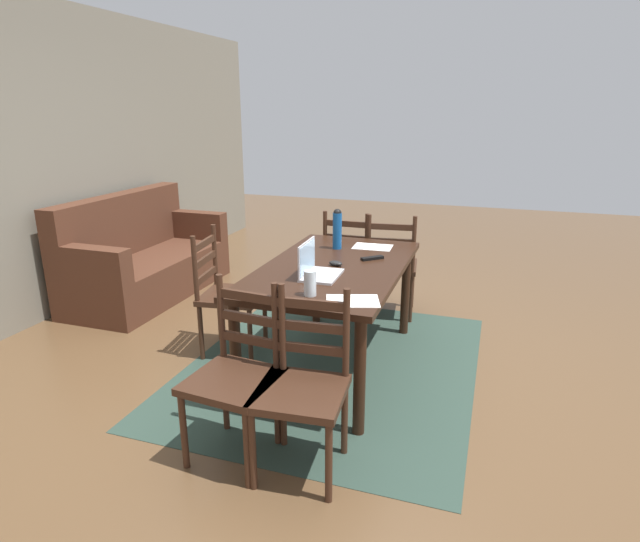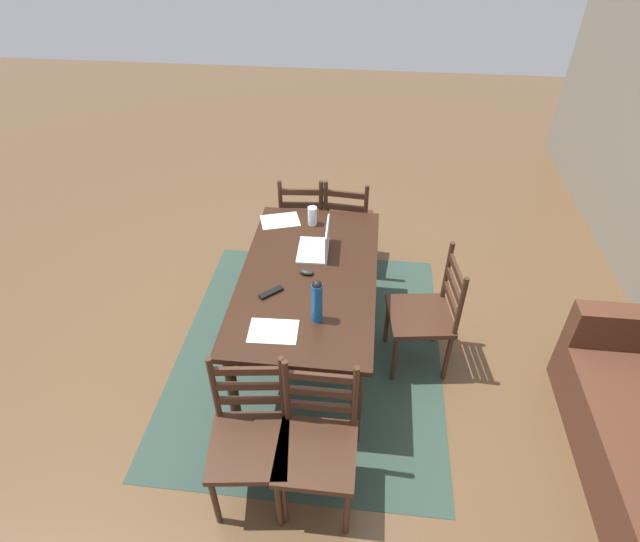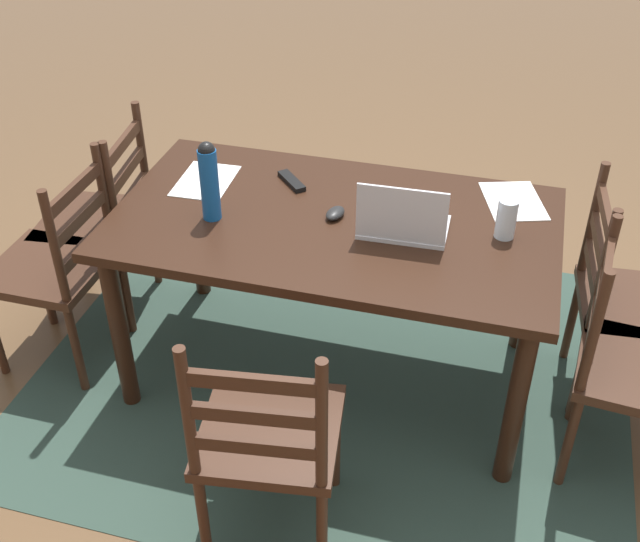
{
  "view_description": "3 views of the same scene",
  "coord_description": "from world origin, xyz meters",
  "px_view_note": "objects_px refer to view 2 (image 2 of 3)",
  "views": [
    {
      "loc": [
        -3.32,
        -1.02,
        1.81
      ],
      "look_at": [
        0.13,
        0.14,
        0.67
      ],
      "focal_mm": 29.53,
      "sensor_mm": 36.0,
      "label": 1
    },
    {
      "loc": [
        2.71,
        0.38,
        2.97
      ],
      "look_at": [
        -0.13,
        0.07,
        0.69
      ],
      "focal_mm": 28.7,
      "sensor_mm": 36.0,
      "label": 2
    },
    {
      "loc": [
        -0.62,
        2.44,
        2.33
      ],
      "look_at": [
        0.02,
        0.11,
        0.6
      ],
      "focal_mm": 44.51,
      "sensor_mm": 36.0,
      "label": 3
    }
  ],
  "objects_px": {
    "water_bottle": "(317,300)",
    "chair_left_near": "(305,221)",
    "drinking_glass": "(312,216)",
    "tv_remote": "(271,292)",
    "chair_far_head": "(426,315)",
    "computer_mouse": "(307,272)",
    "laptop": "(319,245)",
    "chair_right_near": "(250,439)",
    "dining_table": "(309,284)",
    "chair_right_far": "(317,445)",
    "chair_left_far": "(345,223)"
  },
  "relations": [
    {
      "from": "water_bottle",
      "to": "chair_left_near",
      "type": "bearing_deg",
      "value": -169.36
    },
    {
      "from": "drinking_glass",
      "to": "tv_remote",
      "type": "distance_m",
      "value": 0.87
    },
    {
      "from": "chair_far_head",
      "to": "computer_mouse",
      "type": "bearing_deg",
      "value": -89.75
    },
    {
      "from": "laptop",
      "to": "drinking_glass",
      "type": "bearing_deg",
      "value": -165.78
    },
    {
      "from": "chair_right_near",
      "to": "computer_mouse",
      "type": "relative_size",
      "value": 9.5
    },
    {
      "from": "laptop",
      "to": "drinking_glass",
      "type": "distance_m",
      "value": 0.37
    },
    {
      "from": "chair_left_near",
      "to": "water_bottle",
      "type": "bearing_deg",
      "value": 10.64
    },
    {
      "from": "dining_table",
      "to": "chair_right_far",
      "type": "bearing_deg",
      "value": 9.48
    },
    {
      "from": "drinking_glass",
      "to": "computer_mouse",
      "type": "xyz_separation_m",
      "value": [
        0.62,
        0.03,
        -0.06
      ]
    },
    {
      "from": "dining_table",
      "to": "chair_left_near",
      "type": "xyz_separation_m",
      "value": [
        -1.12,
        -0.18,
        -0.21
      ]
    },
    {
      "from": "water_bottle",
      "to": "computer_mouse",
      "type": "bearing_deg",
      "value": -164.48
    },
    {
      "from": "chair_right_far",
      "to": "chair_left_near",
      "type": "relative_size",
      "value": 1.0
    },
    {
      "from": "chair_left_near",
      "to": "water_bottle",
      "type": "relative_size",
      "value": 3.06
    },
    {
      "from": "laptop",
      "to": "water_bottle",
      "type": "distance_m",
      "value": 0.72
    },
    {
      "from": "computer_mouse",
      "to": "dining_table",
      "type": "bearing_deg",
      "value": 93.97
    },
    {
      "from": "chair_right_near",
      "to": "drinking_glass",
      "type": "height_order",
      "value": "chair_right_near"
    },
    {
      "from": "dining_table",
      "to": "tv_remote",
      "type": "relative_size",
      "value": 9.77
    },
    {
      "from": "chair_left_far",
      "to": "computer_mouse",
      "type": "height_order",
      "value": "chair_left_far"
    },
    {
      "from": "chair_right_near",
      "to": "tv_remote",
      "type": "distance_m",
      "value": 0.94
    },
    {
      "from": "chair_left_far",
      "to": "laptop",
      "type": "relative_size",
      "value": 2.91
    },
    {
      "from": "dining_table",
      "to": "chair_left_near",
      "type": "bearing_deg",
      "value": -170.7
    },
    {
      "from": "chair_right_near",
      "to": "chair_far_head",
      "type": "bearing_deg",
      "value": 137.54
    },
    {
      "from": "chair_left_near",
      "to": "chair_right_far",
      "type": "bearing_deg",
      "value": 9.39
    },
    {
      "from": "chair_far_head",
      "to": "drinking_glass",
      "type": "height_order",
      "value": "chair_far_head"
    },
    {
      "from": "chair_right_near",
      "to": "computer_mouse",
      "type": "height_order",
      "value": "chair_right_near"
    },
    {
      "from": "chair_right_near",
      "to": "chair_right_far",
      "type": "bearing_deg",
      "value": 90.05
    },
    {
      "from": "chair_left_near",
      "to": "tv_remote",
      "type": "relative_size",
      "value": 5.59
    },
    {
      "from": "chair_far_head",
      "to": "drinking_glass",
      "type": "bearing_deg",
      "value": -124.76
    },
    {
      "from": "chair_left_near",
      "to": "chair_left_far",
      "type": "bearing_deg",
      "value": 90.0
    },
    {
      "from": "drinking_glass",
      "to": "tv_remote",
      "type": "height_order",
      "value": "drinking_glass"
    },
    {
      "from": "chair_far_head",
      "to": "laptop",
      "type": "relative_size",
      "value": 2.91
    },
    {
      "from": "chair_right_near",
      "to": "dining_table",
      "type": "bearing_deg",
      "value": 170.27
    },
    {
      "from": "drinking_glass",
      "to": "tv_remote",
      "type": "bearing_deg",
      "value": -11.23
    },
    {
      "from": "chair_left_far",
      "to": "tv_remote",
      "type": "relative_size",
      "value": 5.59
    },
    {
      "from": "chair_right_far",
      "to": "chair_left_far",
      "type": "distance_m",
      "value": 2.24
    },
    {
      "from": "dining_table",
      "to": "computer_mouse",
      "type": "xyz_separation_m",
      "value": [
        -0.0,
        -0.01,
        0.11
      ]
    },
    {
      "from": "chair_left_near",
      "to": "tv_remote",
      "type": "xyz_separation_m",
      "value": [
        1.35,
        -0.03,
        0.31
      ]
    },
    {
      "from": "chair_far_head",
      "to": "chair_right_near",
      "type": "distance_m",
      "value": 1.53
    },
    {
      "from": "chair_right_far",
      "to": "computer_mouse",
      "type": "height_order",
      "value": "chair_right_far"
    },
    {
      "from": "computer_mouse",
      "to": "tv_remote",
      "type": "distance_m",
      "value": 0.31
    },
    {
      "from": "chair_right_far",
      "to": "drinking_glass",
      "type": "height_order",
      "value": "chair_right_far"
    },
    {
      "from": "chair_right_far",
      "to": "chair_left_near",
      "type": "height_order",
      "value": "same"
    },
    {
      "from": "chair_far_head",
      "to": "drinking_glass",
      "type": "relative_size",
      "value": 6.35
    },
    {
      "from": "chair_right_far",
      "to": "laptop",
      "type": "distance_m",
      "value": 1.44
    },
    {
      "from": "chair_left_near",
      "to": "drinking_glass",
      "type": "bearing_deg",
      "value": 15.18
    },
    {
      "from": "drinking_glass",
      "to": "chair_far_head",
      "type": "bearing_deg",
      "value": 55.24
    },
    {
      "from": "chair_far_head",
      "to": "chair_left_far",
      "type": "xyz_separation_m",
      "value": [
        -1.11,
        -0.65,
        0.0
      ]
    },
    {
      "from": "chair_far_head",
      "to": "chair_left_near",
      "type": "bearing_deg",
      "value": -137.48
    },
    {
      "from": "chair_right_near",
      "to": "drinking_glass",
      "type": "relative_size",
      "value": 6.35
    },
    {
      "from": "chair_far_head",
      "to": "computer_mouse",
      "type": "xyz_separation_m",
      "value": [
        0.0,
        -0.85,
        0.32
      ]
    }
  ]
}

